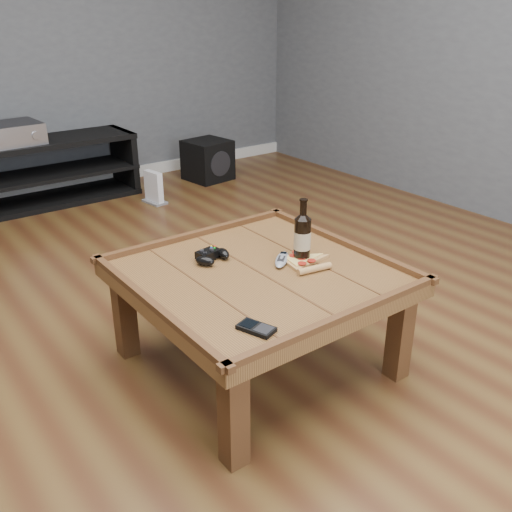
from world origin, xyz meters
TOP-DOWN VIEW (x-y plane):
  - ground at (0.00, 0.00)m, footprint 6.00×6.00m
  - wall_back at (0.00, 3.00)m, footprint 5.00×0.04m
  - baseboard at (0.00, 2.99)m, footprint 5.00×0.02m
  - coffee_table at (0.00, 0.00)m, footprint 1.03×1.03m
  - media_console at (0.00, 2.75)m, footprint 1.40×0.45m
  - beer_bottle at (0.22, -0.02)m, footprint 0.07×0.07m
  - game_controller at (-0.09, 0.21)m, footprint 0.18×0.13m
  - pizza_slice at (0.20, -0.05)m, footprint 0.21×0.30m
  - smartphone at (-0.28, -0.36)m, footprint 0.11×0.14m
  - remote_control at (0.14, 0.02)m, footprint 0.16×0.15m
  - av_receiver at (-0.21, 2.74)m, footprint 0.45×0.39m
  - subwoofer at (1.37, 2.55)m, footprint 0.39×0.39m
  - game_console at (0.67, 2.24)m, footprint 0.14×0.22m

SIDE VIEW (x-z plane):
  - ground at x=0.00m, z-range 0.00..0.00m
  - baseboard at x=0.00m, z-range 0.00..0.10m
  - game_console at x=0.67m, z-range -0.01..0.24m
  - subwoofer at x=1.37m, z-range 0.00..0.35m
  - media_console at x=0.00m, z-range 0.00..0.50m
  - coffee_table at x=0.00m, z-range 0.15..0.63m
  - smartphone at x=-0.28m, z-range 0.45..0.47m
  - pizza_slice at x=0.20m, z-range 0.45..0.47m
  - remote_control at x=0.14m, z-range 0.45..0.47m
  - game_controller at x=-0.09m, z-range 0.45..0.50m
  - beer_bottle at x=0.22m, z-range 0.42..0.70m
  - av_receiver at x=-0.21m, z-range 0.50..0.65m
  - wall_back at x=0.00m, z-range 0.00..2.70m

